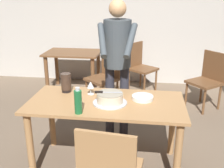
# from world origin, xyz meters

# --- Properties ---
(ground_plane) EXTENTS (14.00, 14.00, 0.00)m
(ground_plane) POSITION_xyz_m (0.00, 0.00, 0.00)
(ground_plane) COLOR #7A6651
(back_wall) EXTENTS (10.00, 0.12, 2.70)m
(back_wall) POSITION_xyz_m (0.00, 2.92, 1.35)
(back_wall) COLOR beige
(back_wall) RESTS_ON ground_plane
(main_dining_table) EXTENTS (1.57, 0.76, 0.75)m
(main_dining_table) POSITION_xyz_m (0.00, 0.00, 0.63)
(main_dining_table) COLOR tan
(main_dining_table) RESTS_ON ground_plane
(cake_on_platter) EXTENTS (0.34, 0.34, 0.11)m
(cake_on_platter) POSITION_xyz_m (0.05, -0.04, 0.80)
(cake_on_platter) COLOR silver
(cake_on_platter) RESTS_ON main_dining_table
(cake_knife) EXTENTS (0.27, 0.05, 0.02)m
(cake_knife) POSITION_xyz_m (-0.02, -0.05, 0.87)
(cake_knife) COLOR silver
(cake_knife) RESTS_ON cake_on_platter
(plate_stack) EXTENTS (0.22, 0.22, 0.04)m
(plate_stack) POSITION_xyz_m (0.37, 0.10, 0.77)
(plate_stack) COLOR white
(plate_stack) RESTS_ON main_dining_table
(wine_glass_near) EXTENTS (0.08, 0.08, 0.14)m
(wine_glass_near) POSITION_xyz_m (-0.19, 0.17, 0.85)
(wine_glass_near) COLOR silver
(wine_glass_near) RESTS_ON main_dining_table
(water_bottle) EXTENTS (0.07, 0.07, 0.25)m
(water_bottle) POSITION_xyz_m (-0.21, -0.31, 0.86)
(water_bottle) COLOR #1E6B38
(water_bottle) RESTS_ON main_dining_table
(hurricane_lamp) EXTENTS (0.11, 0.11, 0.21)m
(hurricane_lamp) POSITION_xyz_m (-0.47, 0.21, 0.86)
(hurricane_lamp) COLOR black
(hurricane_lamp) RESTS_ON main_dining_table
(person_cutting_cake) EXTENTS (0.47, 0.56, 1.72)m
(person_cutting_cake) POSITION_xyz_m (0.04, 0.59, 1.08)
(person_cutting_cake) COLOR #2D2D38
(person_cutting_cake) RESTS_ON ground_plane
(background_table) EXTENTS (1.00, 0.70, 0.74)m
(background_table) POSITION_xyz_m (-0.97, 2.22, 0.58)
(background_table) COLOR brown
(background_table) RESTS_ON ground_plane
(background_chair_0) EXTENTS (0.61, 0.61, 0.90)m
(background_chair_0) POSITION_xyz_m (0.26, 2.38, 0.49)
(background_chair_0) COLOR brown
(background_chair_0) RESTS_ON ground_plane
(background_chair_1) EXTENTS (0.62, 0.62, 0.90)m
(background_chair_1) POSITION_xyz_m (-0.28, 1.70, 0.49)
(background_chair_1) COLOR brown
(background_chair_1) RESTS_ON ground_plane
(background_chair_2) EXTENTS (0.62, 0.62, 0.90)m
(background_chair_2) POSITION_xyz_m (1.37, 1.73, 0.49)
(background_chair_2) COLOR brown
(background_chair_2) RESTS_ON ground_plane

